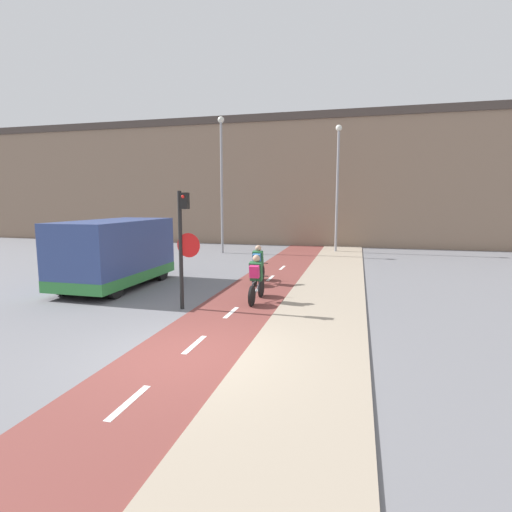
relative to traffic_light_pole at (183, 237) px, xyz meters
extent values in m
plane|color=slate|center=(1.39, -3.09, -2.03)|extent=(120.00, 120.00, 0.00)
cube|color=brown|center=(1.39, -3.09, -2.02)|extent=(2.28, 60.00, 0.02)
cube|color=white|center=(1.39, -5.09, -2.01)|extent=(0.12, 1.10, 0.00)
cube|color=white|center=(1.39, -2.59, -2.01)|extent=(0.12, 1.10, 0.00)
cube|color=white|center=(1.39, -0.09, -2.01)|extent=(0.12, 1.10, 0.00)
cube|color=white|center=(1.39, 2.41, -2.01)|extent=(0.12, 1.10, 0.00)
cube|color=white|center=(1.39, 4.91, -2.01)|extent=(0.12, 1.10, 0.00)
cube|color=white|center=(1.39, 7.41, -2.01)|extent=(0.12, 1.10, 0.00)
cube|color=gray|center=(3.73, -3.09, -2.00)|extent=(2.40, 60.00, 0.05)
cube|color=#89705B|center=(1.39, 19.13, 2.09)|extent=(60.00, 5.00, 8.24)
cube|color=#473D38|center=(1.39, 19.13, 6.46)|extent=(60.00, 5.20, 0.50)
cylinder|color=black|center=(-0.08, 0.00, -0.39)|extent=(0.11, 0.11, 3.28)
cube|color=black|center=(0.07, 0.00, 0.99)|extent=(0.20, 0.20, 0.44)
sphere|color=red|center=(0.07, -0.11, 1.10)|extent=(0.09, 0.09, 0.09)
cone|color=red|center=(0.15, 0.00, -0.22)|extent=(0.67, 0.01, 0.67)
cone|color=silver|center=(0.15, 0.00, -0.22)|extent=(0.60, 0.02, 0.60)
cylinder|color=gray|center=(-2.98, 11.83, 1.67)|extent=(0.14, 0.14, 7.39)
sphere|color=silver|center=(-2.98, 11.83, 5.47)|extent=(0.36, 0.36, 0.36)
cylinder|color=gray|center=(3.40, 13.89, 1.48)|extent=(0.14, 0.14, 7.02)
sphere|color=silver|center=(3.40, 13.89, 5.10)|extent=(0.36, 0.36, 0.36)
cylinder|color=black|center=(1.75, 0.75, -1.73)|extent=(0.07, 0.60, 0.60)
cylinder|color=black|center=(1.75, 1.89, -1.73)|extent=(0.07, 0.60, 0.60)
cylinder|color=slate|center=(1.75, 1.53, -1.57)|extent=(0.04, 0.72, 0.38)
cylinder|color=slate|center=(1.75, 1.00, -1.55)|extent=(0.04, 0.38, 0.40)
cylinder|color=slate|center=(1.75, 1.36, -1.38)|extent=(0.04, 1.06, 0.07)
cylinder|color=slate|center=(1.75, 0.96, -1.73)|extent=(0.04, 0.43, 0.05)
cylinder|color=black|center=(1.75, 1.89, -1.35)|extent=(0.46, 0.03, 0.03)
cube|color=#235B33|center=(1.75, 1.23, -1.09)|extent=(0.36, 0.31, 0.59)
sphere|color=tan|center=(1.75, 1.27, -0.71)|extent=(0.22, 0.22, 0.22)
cylinder|color=#232328|center=(1.65, 1.20, -1.50)|extent=(0.04, 0.07, 0.38)
cylinder|color=#232328|center=(1.85, 1.20, -1.50)|extent=(0.04, 0.07, 0.38)
cube|color=#DB286B|center=(1.75, 1.05, -1.07)|extent=(0.28, 0.23, 0.39)
cylinder|color=black|center=(1.16, 3.38, -1.73)|extent=(0.07, 0.59, 0.59)
cylinder|color=black|center=(1.16, 4.48, -1.73)|extent=(0.07, 0.59, 0.59)
cylinder|color=navy|center=(1.16, 4.14, -1.58)|extent=(0.04, 0.70, 0.37)
cylinder|color=navy|center=(1.16, 3.63, -1.56)|extent=(0.04, 0.36, 0.39)
cylinder|color=navy|center=(1.16, 3.97, -1.39)|extent=(0.04, 1.02, 0.07)
cylinder|color=navy|center=(1.16, 3.59, -1.74)|extent=(0.04, 0.42, 0.05)
cylinder|color=black|center=(1.16, 4.48, -1.36)|extent=(0.46, 0.03, 0.03)
cube|color=#235B33|center=(1.16, 3.84, -1.10)|extent=(0.36, 0.31, 0.59)
sphere|color=tan|center=(1.16, 3.88, -0.72)|extent=(0.22, 0.22, 0.22)
cylinder|color=#232328|center=(1.06, 3.81, -1.51)|extent=(0.04, 0.07, 0.37)
cylinder|color=#232328|center=(1.26, 3.81, -1.51)|extent=(0.04, 0.07, 0.37)
cube|color=#3370B2|center=(1.16, 3.66, -1.08)|extent=(0.28, 0.23, 0.39)
cube|color=#334784|center=(-3.56, 2.11, -0.73)|extent=(2.16, 4.69, 2.10)
cube|color=#33843D|center=(-3.56, 2.11, -1.60)|extent=(2.17, 4.70, 0.36)
cube|color=black|center=(-3.56, 4.43, -0.37)|extent=(1.95, 0.04, 0.70)
cylinder|color=black|center=(-4.53, 3.63, -1.68)|extent=(0.18, 0.70, 0.70)
cylinder|color=black|center=(-2.59, 3.63, -1.68)|extent=(0.18, 0.70, 0.70)
cylinder|color=black|center=(-4.53, 0.58, -1.68)|extent=(0.18, 0.70, 0.70)
cylinder|color=black|center=(-2.59, 0.58, -1.68)|extent=(0.18, 0.70, 0.70)
camera|label=1|loc=(4.63, -10.06, 0.99)|focal=28.00mm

